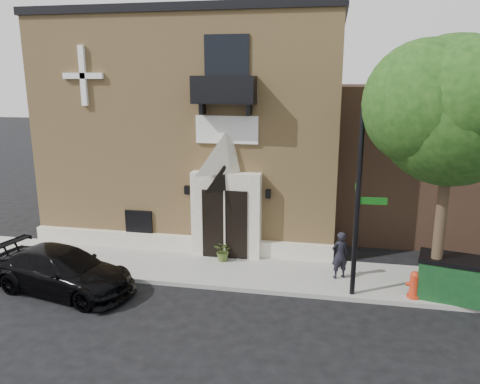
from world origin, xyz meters
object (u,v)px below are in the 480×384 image
Objects in this scene: black_sedan at (63,271)px; street_sign at (358,203)px; pedestrian_near at (340,255)px; dumpster at (453,278)px; fire_hydrant at (414,285)px.

street_sign is (9.14, 1.31, 2.39)m from black_sedan.
street_sign is at bearing 82.49° from pedestrian_near.
pedestrian_near reaches higher than black_sedan.
pedestrian_near reaches higher than dumpster.
street_sign is 3.74m from dumpster.
dumpster is 3.48m from pedestrian_near.
street_sign is at bearing -177.51° from fire_hydrant.
fire_hydrant is 0.39× the size of dumpster.
street_sign reaches higher than pedestrian_near.
fire_hydrant is at bearing 0.31° from street_sign.
black_sedan is 12.20m from dumpster.
street_sign reaches higher than dumpster.
black_sedan is at bearing -172.78° from fire_hydrant.
street_sign reaches higher than fire_hydrant.
black_sedan is 11.06m from fire_hydrant.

